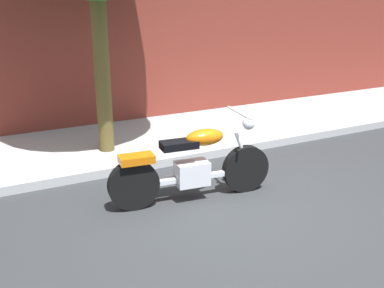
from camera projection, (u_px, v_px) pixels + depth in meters
ground_plane at (234, 205)px, 6.10m from camera, size 60.00×60.00×0.00m
sidewalk at (154, 139)px, 8.48m from camera, size 22.49×2.42×0.14m
motorcycle at (192, 167)px, 6.10m from camera, size 2.27×0.70×1.17m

